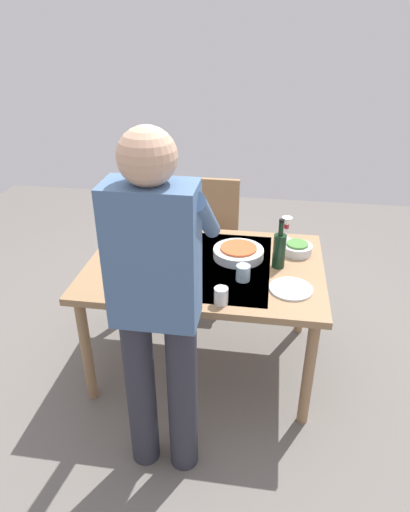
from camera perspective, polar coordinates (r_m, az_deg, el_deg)
name	(u,v)px	position (r m, az deg, el deg)	size (l,w,h in m)	color
ground_plane	(205,360)	(3.08, 0.00, -12.89)	(6.00, 6.00, 0.00)	#66605B
dining_table	(205,275)	(2.69, 0.00, -2.34)	(1.37, 0.96, 0.73)	#93704C
chair_near	(211,231)	(3.52, 0.79, 3.10)	(0.40, 0.40, 0.91)	brown
person_server	(157,299)	(1.93, -6.02, -5.42)	(0.42, 0.61, 1.69)	#2D2D38
wine_bottle	(279,250)	(2.61, 9.28, 0.80)	(0.07, 0.07, 0.30)	black
wine_glass_left	(163,220)	(2.98, -5.26, 4.57)	(0.07, 0.07, 0.15)	white
wine_glass_right	(287,224)	(2.94, 10.19, 3.94)	(0.07, 0.07, 0.15)	white
water_cup_near_left	(221,296)	(2.29, 2.02, -5.00)	(0.07, 0.07, 0.09)	silver
water_cup_near_right	(243,273)	(2.48, 4.79, -2.12)	(0.08, 0.08, 0.09)	silver
water_cup_far_left	(145,224)	(3.07, -7.49, 4.01)	(0.08, 0.08, 0.09)	silver
serving_bowl_pasta	(238,252)	(2.72, 4.20, 0.47)	(0.30, 0.30, 0.07)	silver
side_bowl_salad	(297,248)	(2.81, 11.45, 0.96)	(0.18, 0.18, 0.07)	silver
dinner_plate_near	(291,289)	(2.45, 10.70, -4.06)	(0.23, 0.23, 0.01)	silver
table_knife	(133,244)	(2.91, -8.94, 1.54)	(0.01, 0.20, 0.01)	silver
table_fork	(169,268)	(2.62, -4.51, -1.45)	(0.01, 0.18, 0.01)	silver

